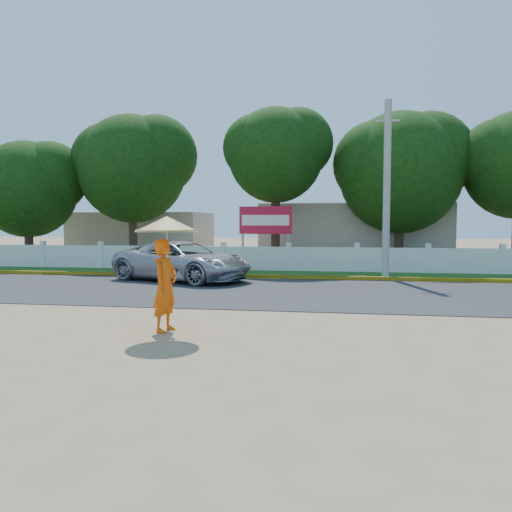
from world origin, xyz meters
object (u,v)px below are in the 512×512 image
(utility_pole, at_px, (387,190))
(billboard, at_px, (265,224))
(vehicle, at_px, (182,261))
(monk_with_parasol, at_px, (166,257))

(utility_pole, distance_m, billboard, 6.34)
(vehicle, distance_m, billboard, 6.08)
(monk_with_parasol, distance_m, billboard, 13.87)
(vehicle, distance_m, monk_with_parasol, 8.79)
(utility_pole, xyz_separation_m, monk_with_parasol, (-5.26, -10.51, -1.94))
(vehicle, bearing_deg, utility_pole, -52.59)
(utility_pole, height_order, monk_with_parasol, utility_pole)
(monk_with_parasol, bearing_deg, billboard, 89.86)
(vehicle, bearing_deg, monk_with_parasol, -142.37)
(vehicle, height_order, billboard, billboard)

